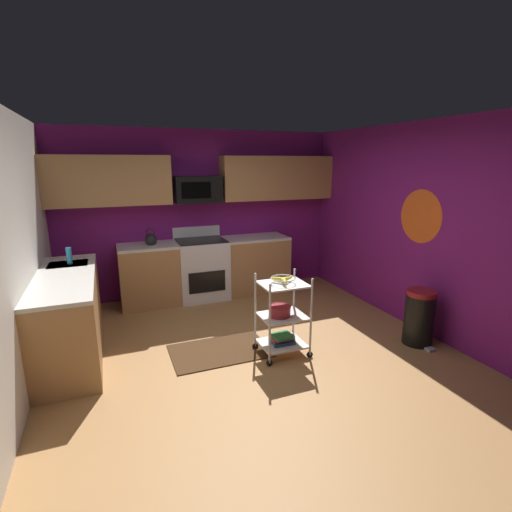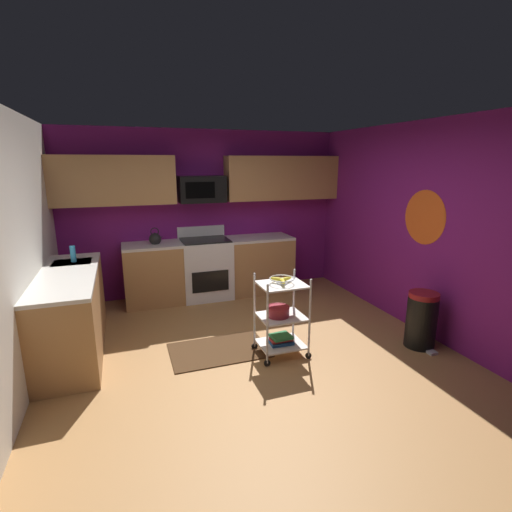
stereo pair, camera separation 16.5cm
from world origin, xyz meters
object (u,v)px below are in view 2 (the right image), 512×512
object	(u,v)px
oven_range	(206,268)
fruit_bowl	(282,280)
trash_can	(421,320)
mixing_bowl_large	(278,311)
book_stack	(281,339)
dish_soap_bottle	(73,254)
kettle	(155,239)
rolling_cart	(281,316)
microwave	(202,189)

from	to	relation	value
oven_range	fruit_bowl	size ratio (longest dim) A/B	4.04
trash_can	mixing_bowl_large	bearing A→B (deg)	167.42
fruit_bowl	mixing_bowl_large	distance (m)	0.36
book_stack	trash_can	bearing A→B (deg)	-12.86
oven_range	trash_can	distance (m)	3.21
oven_range	dish_soap_bottle	size ratio (longest dim) A/B	5.50
kettle	dish_soap_bottle	xyz separation A→B (m)	(-1.04, -0.76, 0.02)
fruit_bowl	book_stack	size ratio (longest dim) A/B	1.02
oven_range	fruit_bowl	distance (m)	2.21
fruit_bowl	trash_can	world-z (taller)	fruit_bowl
rolling_cart	kettle	xyz separation A→B (m)	(-1.13, 2.14, 0.54)
rolling_cart	microwave	bearing A→B (deg)	99.73
fruit_bowl	mixing_bowl_large	xyz separation A→B (m)	(-0.04, -0.00, -0.36)
fruit_bowl	microwave	bearing A→B (deg)	99.73
kettle	dish_soap_bottle	distance (m)	1.28
trash_can	oven_range	bearing A→B (deg)	128.46
microwave	kettle	distance (m)	1.03
oven_range	trash_can	bearing A→B (deg)	-51.54
rolling_cart	book_stack	world-z (taller)	rolling_cart
microwave	fruit_bowl	bearing A→B (deg)	-80.27
rolling_cart	trash_can	bearing A→B (deg)	-12.86
microwave	rolling_cart	world-z (taller)	microwave
microwave	rolling_cart	bearing A→B (deg)	-80.27
oven_range	dish_soap_bottle	xyz separation A→B (m)	(-1.78, -0.76, 0.54)
book_stack	trash_can	world-z (taller)	trash_can
kettle	trash_can	bearing A→B (deg)	-42.44
microwave	book_stack	xyz separation A→B (m)	(0.39, -2.25, -1.52)
book_stack	trash_can	xyz separation A→B (m)	(1.61, -0.37, 0.15)
oven_range	kettle	bearing A→B (deg)	-179.70
fruit_bowl	trash_can	distance (m)	1.74
mixing_bowl_large	kettle	size ratio (longest dim) A/B	0.95
rolling_cart	mixing_bowl_large	world-z (taller)	rolling_cart
trash_can	kettle	bearing A→B (deg)	137.56
book_stack	dish_soap_bottle	distance (m)	2.71
rolling_cart	fruit_bowl	size ratio (longest dim) A/B	3.36
oven_range	rolling_cart	world-z (taller)	oven_range
kettle	oven_range	bearing A→B (deg)	0.30
oven_range	book_stack	size ratio (longest dim) A/B	4.12
book_stack	dish_soap_bottle	bearing A→B (deg)	147.51
mixing_bowl_large	kettle	world-z (taller)	kettle
microwave	dish_soap_bottle	xyz separation A→B (m)	(-1.78, -0.87, -0.68)
microwave	kettle	world-z (taller)	microwave
rolling_cart	trash_can	size ratio (longest dim) A/B	1.39
oven_range	book_stack	world-z (taller)	oven_range
book_stack	kettle	size ratio (longest dim) A/B	1.01
book_stack	microwave	bearing A→B (deg)	99.73
rolling_cart	kettle	world-z (taller)	kettle
rolling_cart	fruit_bowl	xyz separation A→B (m)	(-0.00, 0.00, 0.42)
mixing_bowl_large	kettle	bearing A→B (deg)	117.10
oven_range	dish_soap_bottle	bearing A→B (deg)	-156.87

